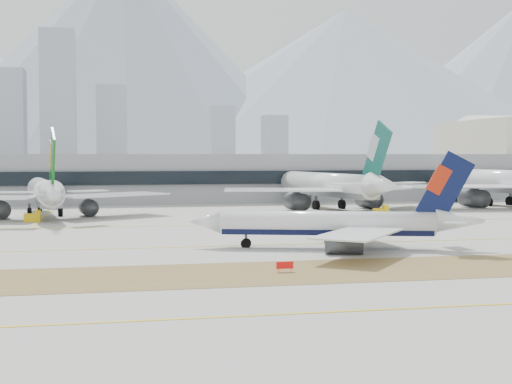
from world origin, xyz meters
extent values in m
plane|color=#9F9C95|center=(0.00, 0.00, 0.00)|extent=(3000.00, 3000.00, 0.00)
cube|color=brown|center=(0.00, -32.00, 0.02)|extent=(360.00, 18.00, 0.06)
cube|color=yellow|center=(0.00, -5.00, 0.03)|extent=(360.00, 0.45, 0.04)
cube|color=yellow|center=(0.00, -55.00, 0.03)|extent=(360.00, 0.45, 0.04)
cube|color=yellow|center=(0.00, 30.00, 0.03)|extent=(360.00, 0.45, 0.04)
cylinder|color=white|center=(7.93, -10.92, 4.06)|extent=(33.43, 12.98, 3.69)
cube|color=black|center=(7.93, -10.92, 3.04)|extent=(32.63, 12.26, 1.66)
cone|color=white|center=(-10.75, -5.48, 4.06)|extent=(5.98, 4.98, 3.69)
cone|color=white|center=(27.73, -16.69, 4.52)|extent=(8.23, 5.64, 3.69)
cube|color=white|center=(14.96, -2.31, 3.51)|extent=(10.12, 18.93, 0.22)
cube|color=white|center=(27.72, -11.69, 4.80)|extent=(3.44, 5.26, 0.15)
cylinder|color=#3F4247|center=(12.19, -5.06, 1.48)|extent=(6.17, 4.23, 2.77)
cube|color=#3F4247|center=(12.19, -5.06, 2.58)|extent=(2.33, 0.92, 1.29)
cube|color=white|center=(9.24, -21.96, 3.51)|extent=(17.81, 19.45, 0.22)
cube|color=white|center=(25.03, -20.90, 4.80)|extent=(5.62, 6.12, 0.15)
cylinder|color=#3F4247|center=(8.37, -18.16, 1.48)|extent=(6.17, 4.23, 2.77)
cube|color=#3F4247|center=(8.37, -18.16, 2.58)|extent=(2.33, 0.92, 1.29)
cube|color=#0A123E|center=(25.48, -16.03, 9.67)|extent=(8.84, 2.87, 11.56)
cube|color=red|center=(24.58, -15.77, 10.91)|extent=(4.07, 1.54, 4.95)
cylinder|color=#3F4247|center=(-4.39, -7.33, 1.11)|extent=(0.44, 0.44, 2.21)
cylinder|color=black|center=(-4.39, -7.33, 0.65)|extent=(1.77, 1.08, 1.66)
cylinder|color=#3F4247|center=(8.16, -13.49, 1.11)|extent=(0.44, 0.44, 2.21)
cylinder|color=black|center=(8.16, -13.49, 0.65)|extent=(1.77, 1.08, 1.66)
cylinder|color=#3F4247|center=(9.50, -8.88, 1.11)|extent=(0.44, 0.44, 2.21)
cylinder|color=black|center=(9.50, -8.88, 0.65)|extent=(1.77, 1.08, 1.66)
cylinder|color=white|center=(-41.22, 58.77, 6.03)|extent=(12.22, 41.75, 5.48)
cube|color=slate|center=(-41.22, 58.77, 4.52)|extent=(11.27, 40.79, 2.46)
cone|color=white|center=(-45.15, 82.31, 6.03)|extent=(6.44, 7.14, 5.48)
cone|color=white|center=(-37.06, 33.81, 6.71)|extent=(6.92, 9.98, 5.48)
cube|color=white|center=(-25.64, 55.21, 5.20)|extent=(28.71, 24.01, 0.33)
cube|color=white|center=(-30.32, 36.69, 7.12)|extent=(8.66, 7.11, 0.22)
cylinder|color=#3F4247|center=(-30.95, 57.10, 2.19)|extent=(5.19, 7.48, 4.11)
cube|color=#3F4247|center=(-30.95, 57.10, 3.83)|extent=(0.88, 2.90, 1.92)
cube|color=white|center=(-44.37, 34.34, 7.12)|extent=(8.18, 5.12, 0.22)
cylinder|color=#3F4247|center=(-50.40, 53.85, 2.19)|extent=(5.19, 7.48, 4.11)
cube|color=#3F4247|center=(-50.40, 53.85, 3.83)|extent=(0.88, 2.90, 1.92)
cube|color=#0D5F17|center=(-37.53, 36.65, 13.21)|extent=(2.37, 11.38, 14.69)
cube|color=#C5790B|center=(-37.72, 37.78, 14.81)|extent=(1.44, 5.19, 6.29)
cylinder|color=#3F4247|center=(-43.82, 74.29, 1.64)|extent=(0.66, 0.66, 3.29)
cylinder|color=black|center=(-43.82, 74.29, 0.96)|extent=(1.35, 2.59, 2.46)
cylinder|color=#3F4247|center=(-44.55, 57.05, 1.64)|extent=(0.66, 0.66, 3.29)
cylinder|color=black|center=(-44.55, 57.05, 0.96)|extent=(1.35, 2.59, 2.46)
cylinder|color=#3F4247|center=(-37.52, 58.23, 1.64)|extent=(0.66, 0.66, 3.29)
cylinder|color=black|center=(-37.52, 58.23, 0.96)|extent=(1.35, 2.59, 2.46)
cylinder|color=white|center=(32.49, 68.64, 6.76)|extent=(15.03, 46.75, 6.14)
cube|color=slate|center=(32.49, 68.64, 5.07)|extent=(13.95, 45.66, 2.76)
cone|color=white|center=(27.30, 94.90, 6.76)|extent=(7.40, 8.15, 6.14)
cone|color=white|center=(37.99, 40.80, 7.52)|extent=(8.03, 11.32, 6.14)
cube|color=white|center=(50.08, 65.17, 5.84)|extent=(32.07, 27.45, 0.37)
cube|color=white|center=(45.45, 44.25, 7.99)|extent=(9.71, 8.13, 0.25)
cylinder|color=#3F4247|center=(44.06, 67.11, 2.46)|extent=(6.02, 8.49, 4.61)
cube|color=#3F4247|center=(44.06, 67.11, 4.30)|extent=(1.08, 3.25, 2.15)
cube|color=white|center=(17.54, 58.74, 5.84)|extent=(31.50, 18.81, 0.37)
cube|color=white|center=(29.78, 41.15, 7.99)|extent=(9.08, 5.50, 0.25)
cylinder|color=#3F4247|center=(22.36, 62.82, 2.46)|extent=(6.02, 8.49, 4.61)
cube|color=#3F4247|center=(22.36, 62.82, 4.30)|extent=(1.08, 3.25, 2.15)
cube|color=#13574C|center=(37.36, 43.97, 14.82)|extent=(3.03, 12.71, 16.47)
cube|color=#B4B7BE|center=(37.11, 45.23, 16.61)|extent=(1.79, 5.81, 7.05)
cylinder|color=#3F4247|center=(29.06, 85.96, 1.84)|extent=(0.74, 0.74, 3.69)
cylinder|color=black|center=(29.06, 85.96, 1.07)|extent=(1.59, 2.92, 2.76)
cylinder|color=#3F4247|center=(28.82, 66.60, 1.84)|extent=(0.74, 0.74, 3.69)
cylinder|color=black|center=(28.82, 66.60, 1.07)|extent=(1.59, 2.92, 2.76)
cylinder|color=#3F4247|center=(36.65, 68.15, 1.84)|extent=(0.74, 0.74, 3.69)
cylinder|color=black|center=(36.65, 68.15, 1.07)|extent=(1.59, 2.92, 2.76)
cylinder|color=white|center=(84.85, 71.28, 7.19)|extent=(17.70, 49.62, 6.54)
cube|color=slate|center=(84.85, 71.28, 5.40)|extent=(16.52, 48.43, 2.94)
cone|color=white|center=(78.31, 99.02, 7.19)|extent=(8.10, 8.85, 6.54)
cube|color=white|center=(69.33, 60.17, 6.21)|extent=(33.21, 18.99, 0.39)
cylinder|color=#3F4247|center=(74.31, 64.70, 2.62)|extent=(6.66, 9.14, 4.90)
cube|color=#3F4247|center=(74.31, 64.70, 4.58)|extent=(1.26, 3.45, 2.29)
cylinder|color=#3F4247|center=(80.54, 89.57, 1.96)|extent=(0.78, 0.78, 3.92)
cylinder|color=black|center=(80.54, 89.57, 1.14)|extent=(1.79, 3.13, 2.94)
cylinder|color=#3F4247|center=(81.03, 68.97, 1.96)|extent=(0.78, 0.78, 3.92)
cylinder|color=black|center=(81.03, 68.97, 1.14)|extent=(1.79, 3.13, 2.94)
cylinder|color=#3F4247|center=(89.30, 70.92, 1.96)|extent=(0.78, 0.78, 3.92)
cylinder|color=black|center=(89.30, 70.92, 1.14)|extent=(1.79, 3.13, 2.94)
cube|color=gray|center=(0.00, 115.00, 7.50)|extent=(280.00, 42.00, 15.00)
cube|color=black|center=(0.00, 93.50, 7.95)|extent=(280.00, 1.20, 4.00)
cube|color=beige|center=(110.00, 135.00, 14.10)|extent=(2.00, 57.00, 27.90)
cube|color=red|center=(-4.05, -32.00, 0.90)|extent=(2.20, 0.15, 0.90)
cylinder|color=orange|center=(-4.85, -32.00, 0.25)|extent=(0.10, 0.10, 0.50)
cylinder|color=orange|center=(-3.25, -32.00, 0.25)|extent=(0.10, 0.10, 0.50)
cube|color=yellow|center=(-42.65, 45.06, 0.90)|extent=(3.50, 2.00, 1.80)
cube|color=yellow|center=(-41.45, 45.06, 2.10)|extent=(1.20, 1.80, 1.00)
cylinder|color=black|center=(-43.85, 44.26, 0.35)|extent=(0.70, 0.30, 0.70)
cylinder|color=black|center=(-43.85, 45.86, 0.35)|extent=(0.70, 0.30, 0.70)
cylinder|color=black|center=(-41.45, 44.26, 0.35)|extent=(0.70, 0.30, 0.70)
cylinder|color=black|center=(-41.45, 45.86, 0.35)|extent=(0.70, 0.30, 0.70)
cube|color=yellow|center=(38.77, 44.55, 0.90)|extent=(3.50, 2.00, 1.80)
cube|color=yellow|center=(39.97, 44.55, 2.10)|extent=(1.20, 1.80, 1.00)
cylinder|color=black|center=(37.57, 43.75, 0.35)|extent=(0.70, 0.30, 0.70)
cylinder|color=black|center=(37.57, 45.35, 0.35)|extent=(0.70, 0.30, 0.70)
cylinder|color=black|center=(39.97, 43.75, 0.35)|extent=(0.70, 0.30, 0.70)
cylinder|color=black|center=(39.97, 45.35, 0.35)|extent=(0.70, 0.30, 0.70)
cube|color=#949AA9|center=(-105.00, 455.00, 40.00)|extent=(30.00, 27.00, 80.00)
cube|color=#949AA9|center=(-65.00, 450.00, 55.00)|extent=(26.00, 23.40, 110.00)
cube|color=#949AA9|center=(-25.00, 465.00, 35.00)|extent=(24.00, 21.60, 70.00)
cube|color=#949AA9|center=(65.00, 470.00, 27.50)|extent=(20.00, 18.00, 55.00)
cube|color=#949AA9|center=(110.00, 470.00, 24.00)|extent=(20.00, 18.00, 48.00)
cone|color=#9EA8B7|center=(0.00, 1400.00, 211.50)|extent=(900.00, 900.00, 470.00)
cone|color=#9EA8B7|center=(480.00, 1390.00, 157.50)|extent=(1120.00, 1120.00, 350.00)
camera|label=1|loc=(-25.29, -118.49, 14.80)|focal=50.00mm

